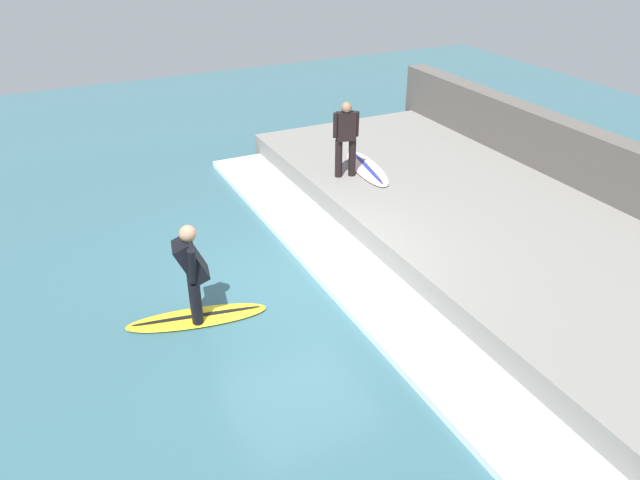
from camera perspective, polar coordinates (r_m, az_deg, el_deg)
ground_plane at (r=9.96m, az=-2.09°, el=-4.03°), size 28.00×28.00×0.00m
concrete_ledge at (r=11.60m, az=14.59°, el=1.45°), size 4.40×11.33×0.50m
back_wall at (r=13.02m, az=23.28°, el=5.70°), size 0.50×11.89×1.60m
wave_foam_crest at (r=10.26m, az=2.40°, el=-2.56°), size 1.15×10.76×0.12m
surfboard_riding at (r=9.33m, az=-11.15°, el=-6.96°), size 2.09×0.89×0.07m
surfer_riding at (r=8.87m, az=-11.66°, el=-2.51°), size 0.54×0.67×1.48m
surfer_waiting_near at (r=12.30m, az=2.38°, el=9.53°), size 0.50×0.31×1.51m
surfboard_waiting_near at (r=12.93m, az=4.31°, el=6.58°), size 0.90×2.08×0.07m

